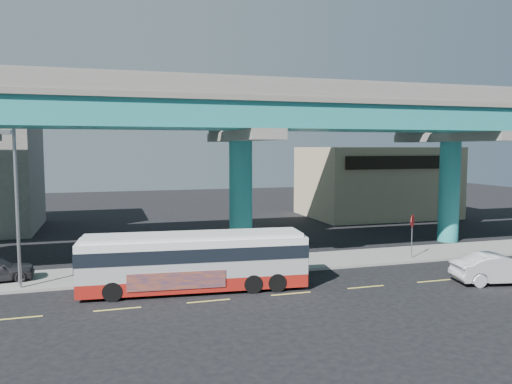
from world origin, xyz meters
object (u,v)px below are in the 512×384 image
object	(u,v)px
transit_bus	(195,259)
stop_sign	(412,227)
sedan	(499,269)
street_lamp	(14,186)

from	to	relation	value
transit_bus	stop_sign	bearing A→B (deg)	15.64
transit_bus	sedan	distance (m)	15.54
sedan	street_lamp	xyz separation A→B (m)	(-23.37, 5.06, 4.42)
transit_bus	stop_sign	xyz separation A→B (m)	(13.95, 2.58, 0.58)
sedan	street_lamp	size ratio (longest dim) A/B	0.63
street_lamp	stop_sign	distance (m)	22.36
transit_bus	street_lamp	world-z (taller)	street_lamp
stop_sign	street_lamp	bearing A→B (deg)	162.21
transit_bus	sedan	bearing A→B (deg)	-6.82
street_lamp	sedan	bearing A→B (deg)	-12.22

